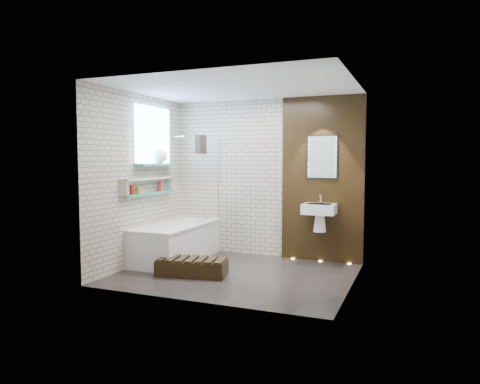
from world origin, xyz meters
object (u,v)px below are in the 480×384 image
at_px(bath_screen, 208,180).
at_px(walnut_step, 192,268).
at_px(bathtub, 176,242).
at_px(led_mirror, 322,157).
at_px(washbasin, 319,213).

relative_size(bath_screen, walnut_step, 1.46).
xyz_separation_m(bathtub, led_mirror, (2.17, 0.78, 1.36)).
height_order(bathtub, walnut_step, bathtub).
bearing_deg(bathtub, washbasin, 16.01).
distance_m(washbasin, walnut_step, 2.14).
relative_size(bathtub, bath_screen, 1.24).
height_order(bath_screen, washbasin, bath_screen).
bearing_deg(walnut_step, led_mirror, 45.80).
bearing_deg(bath_screen, walnut_step, -74.52).
xyz_separation_m(bath_screen, washbasin, (1.82, 0.18, -0.49)).
height_order(washbasin, walnut_step, washbasin).
xyz_separation_m(led_mirror, walnut_step, (-1.49, -1.53, -1.54)).
bearing_deg(led_mirror, washbasin, -90.00).
distance_m(washbasin, led_mirror, 0.88).
xyz_separation_m(bathtub, bath_screen, (0.35, 0.44, 0.99)).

